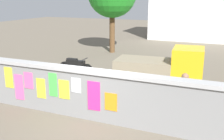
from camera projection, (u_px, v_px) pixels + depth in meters
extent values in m
plane|color=#6B6051|center=(159.00, 65.00, 15.91)|extent=(60.00, 60.00, 0.00)
cube|color=gray|center=(98.00, 97.00, 8.62)|extent=(8.18, 0.30, 1.55)
cube|color=#ABABAB|center=(98.00, 72.00, 8.40)|extent=(8.38, 0.42, 0.12)
cube|color=yellow|center=(9.00, 77.00, 9.74)|extent=(0.36, 0.02, 0.76)
cube|color=#F9599E|center=(19.00, 87.00, 9.65)|extent=(0.37, 0.03, 0.93)
cube|color=#F9599E|center=(28.00, 80.00, 9.40)|extent=(0.37, 0.02, 0.58)
cube|color=yellow|center=(41.00, 88.00, 9.26)|extent=(0.35, 0.03, 0.70)
cube|color=#4CD84C|center=(53.00, 85.00, 9.02)|extent=(0.32, 0.01, 0.80)
cube|color=yellow|center=(64.00, 90.00, 8.88)|extent=(0.39, 0.02, 0.64)
cube|color=silver|center=(76.00, 85.00, 8.65)|extent=(0.34, 0.02, 0.48)
cube|color=#F42D8C|center=(94.00, 96.00, 8.48)|extent=(0.43, 0.03, 0.95)
cube|color=orange|center=(111.00, 102.00, 8.29)|extent=(0.41, 0.02, 0.56)
cylinder|color=black|center=(190.00, 79.00, 11.94)|extent=(0.72, 0.26, 0.70)
cylinder|color=black|center=(188.00, 88.00, 10.74)|extent=(0.72, 0.26, 0.70)
cylinder|color=black|center=(134.00, 74.00, 12.69)|extent=(0.72, 0.26, 0.70)
cylinder|color=black|center=(127.00, 83.00, 11.49)|extent=(0.72, 0.26, 0.70)
cube|color=gold|center=(188.00, 66.00, 11.18)|extent=(1.34, 1.61, 1.50)
cube|color=gray|center=(144.00, 70.00, 11.79)|extent=(2.53, 1.72, 0.90)
cylinder|color=black|center=(87.00, 70.00, 13.68)|extent=(0.60, 0.10, 0.60)
cylinder|color=black|center=(65.00, 67.00, 14.17)|extent=(0.60, 0.12, 0.60)
cube|color=black|center=(76.00, 63.00, 13.85)|extent=(1.00, 0.25, 0.32)
cube|color=black|center=(72.00, 59.00, 13.88)|extent=(0.56, 0.22, 0.10)
cube|color=#262626|center=(85.00, 59.00, 13.58)|extent=(0.04, 0.56, 0.03)
cylinder|color=black|center=(39.00, 85.00, 11.23)|extent=(0.66, 0.13, 0.66)
cylinder|color=black|center=(58.00, 89.00, 10.70)|extent=(0.66, 0.13, 0.66)
cube|color=silver|center=(48.00, 83.00, 10.92)|extent=(0.95, 0.18, 0.06)
cylinder|color=silver|center=(50.00, 78.00, 10.79)|extent=(0.03, 0.03, 0.40)
cube|color=black|center=(50.00, 73.00, 10.73)|extent=(0.21, 0.11, 0.05)
cube|color=black|center=(39.00, 72.00, 11.07)|extent=(0.10, 0.44, 0.03)
cylinder|color=#BF6626|center=(183.00, 110.00, 8.60)|extent=(0.12, 0.12, 0.80)
cylinder|color=#BF6626|center=(182.00, 112.00, 8.43)|extent=(0.12, 0.12, 0.80)
cylinder|color=#BF6626|center=(184.00, 90.00, 8.33)|extent=(0.37, 0.37, 0.60)
sphere|color=#8C664C|center=(185.00, 77.00, 8.22)|extent=(0.22, 0.22, 0.22)
cylinder|color=brown|center=(112.00, 32.00, 19.18)|extent=(0.37, 0.37, 2.92)
cube|color=white|center=(219.00, 11.00, 24.48)|extent=(11.65, 4.88, 5.23)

